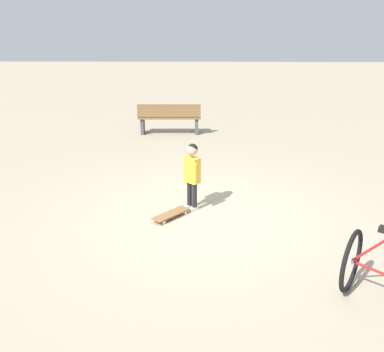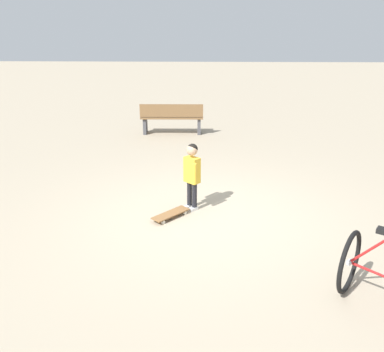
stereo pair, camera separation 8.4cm
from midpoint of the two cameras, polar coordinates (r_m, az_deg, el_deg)
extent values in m
plane|color=tan|center=(6.58, 2.39, -5.41)|extent=(50.00, 50.00, 0.00)
cylinder|color=black|center=(6.71, 0.69, -2.60)|extent=(0.08, 0.08, 0.42)
cube|color=white|center=(6.78, 0.51, -4.35)|extent=(0.16, 0.16, 0.05)
cylinder|color=black|center=(6.78, 0.02, -2.35)|extent=(0.08, 0.08, 0.42)
cube|color=white|center=(6.85, -0.15, -4.08)|extent=(0.16, 0.16, 0.05)
cube|color=gold|center=(6.60, 0.36, 0.81)|extent=(0.27, 0.27, 0.40)
cylinder|color=gold|center=(6.43, 0.73, 0.29)|extent=(0.06, 0.06, 0.32)
cylinder|color=gold|center=(6.75, -0.22, 1.24)|extent=(0.06, 0.06, 0.32)
sphere|color=tan|center=(6.51, 0.37, 3.44)|extent=(0.17, 0.17, 0.17)
sphere|color=black|center=(6.51, 0.43, 3.58)|extent=(0.16, 0.16, 0.16)
cube|color=olive|center=(6.53, -2.44, -4.98)|extent=(0.57, 0.60, 0.02)
cube|color=#B7B7BC|center=(6.40, -3.89, -5.69)|extent=(0.10, 0.10, 0.02)
cube|color=#B7B7BC|center=(6.68, -1.05, -4.50)|extent=(0.10, 0.10, 0.02)
cylinder|color=beige|center=(6.36, -3.43, -6.09)|extent=(0.06, 0.06, 0.06)
cylinder|color=beige|center=(6.46, -4.34, -5.67)|extent=(0.06, 0.06, 0.06)
cylinder|color=beige|center=(6.64, -0.59, -4.87)|extent=(0.06, 0.06, 0.06)
cylinder|color=beige|center=(6.74, -1.50, -4.50)|extent=(0.06, 0.06, 0.06)
torus|color=black|center=(5.06, 20.46, -10.57)|extent=(0.44, 0.62, 0.71)
cylinder|color=#B7B7BC|center=(5.06, 20.46, -10.57)|extent=(0.08, 0.08, 0.06)
cylinder|color=red|center=(5.03, 22.80, -11.40)|extent=(0.37, 0.27, 0.08)
cylinder|color=red|center=(4.94, 22.57, -9.12)|extent=(0.31, 0.22, 0.40)
cube|color=brown|center=(11.27, -2.44, 7.80)|extent=(1.61, 0.47, 0.05)
cube|color=brown|center=(11.04, -2.51, 8.60)|extent=(1.60, 0.07, 0.32)
cube|color=#4C4C51|center=(11.31, 1.15, 6.58)|extent=(0.09, 0.35, 0.39)
cube|color=#4C4C51|center=(11.38, -5.96, 6.57)|extent=(0.09, 0.35, 0.39)
camera|label=1|loc=(0.04, -89.64, 0.13)|focal=40.51mm
camera|label=2|loc=(0.04, 90.36, -0.13)|focal=40.51mm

